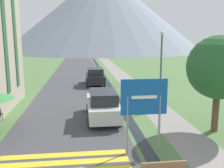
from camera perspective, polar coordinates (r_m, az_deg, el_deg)
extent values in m
plane|color=#517542|center=(25.97, -3.17, -0.65)|extent=(160.00, 160.00, 0.00)
cube|color=#424247|center=(35.79, -8.25, 2.36)|extent=(6.40, 60.00, 0.01)
cube|color=gray|center=(36.17, 1.46, 2.55)|extent=(2.20, 60.00, 0.01)
cube|color=black|center=(35.90, -2.33, 2.48)|extent=(0.60, 60.00, 0.00)
cube|color=yellow|center=(10.88, -11.09, -17.23)|extent=(5.44, 0.44, 0.01)
cube|color=yellow|center=(11.50, -10.84, -15.61)|extent=(5.44, 0.44, 0.01)
cone|color=gray|center=(98.31, -2.07, 16.23)|extent=(73.17, 73.17, 29.56)
cube|color=#285633|center=(18.12, -23.29, 10.24)|extent=(0.06, 0.70, 7.81)
cube|color=#285633|center=(20.61, -21.29, 10.31)|extent=(0.06, 0.70, 7.81)
cylinder|color=gray|center=(10.97, 3.51, -9.42)|extent=(0.10, 0.10, 2.60)
cylinder|color=gray|center=(11.30, 10.74, -8.97)|extent=(0.10, 0.10, 2.60)
cube|color=#1451AD|center=(10.74, 7.36, -2.96)|extent=(2.03, 0.05, 1.56)
cube|color=white|center=(10.71, 7.40, -2.99)|extent=(1.12, 0.02, 0.14)
cube|color=#846647|center=(9.67, 11.75, -18.21)|extent=(1.70, 0.08, 0.45)
cube|color=silver|center=(15.74, -2.11, -5.39)|extent=(1.89, 4.58, 0.84)
cube|color=#23282D|center=(15.32, -2.06, -2.89)|extent=(1.60, 2.52, 0.68)
cylinder|color=black|center=(17.17, -5.53, -5.53)|extent=(0.18, 0.60, 0.60)
cylinder|color=black|center=(17.30, 0.48, -5.35)|extent=(0.18, 0.60, 0.60)
cylinder|color=black|center=(14.46, -5.22, -8.63)|extent=(0.18, 0.60, 0.60)
cylinder|color=black|center=(14.62, 1.94, -8.38)|extent=(0.18, 0.60, 0.60)
cube|color=black|center=(27.10, -3.87, 1.35)|extent=(1.90, 4.29, 0.84)
cube|color=#23282D|center=(26.77, -3.86, 2.89)|extent=(1.61, 2.36, 0.68)
cylinder|color=black|center=(28.44, -5.83, 0.90)|extent=(0.18, 0.60, 0.60)
cylinder|color=black|center=(28.53, -2.18, 0.98)|extent=(0.18, 0.60, 0.60)
cylinder|color=black|center=(25.83, -5.70, -0.08)|extent=(0.18, 0.60, 0.60)
cylinder|color=black|center=(25.93, -1.69, 0.01)|extent=(0.18, 0.60, 0.60)
cylinder|color=#232328|center=(16.93, -23.72, -6.89)|extent=(0.03, 0.03, 0.45)
cylinder|color=#232328|center=(16.62, -24.05, -7.24)|extent=(0.03, 0.03, 0.45)
cylinder|color=#515156|center=(17.66, 11.07, 2.45)|extent=(0.12, 0.12, 5.23)
sphere|color=silver|center=(17.49, 11.39, 11.35)|extent=(0.28, 0.28, 0.28)
cylinder|color=brown|center=(14.75, 22.56, -6.02)|extent=(0.36, 0.36, 2.08)
sphere|color=#285B2D|center=(14.28, 23.25, 3.54)|extent=(3.37, 3.37, 3.37)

